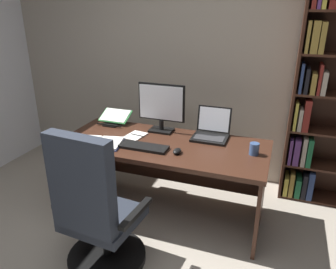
# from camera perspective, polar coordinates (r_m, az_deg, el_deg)

# --- Properties ---
(wall_back) EXTENTS (5.26, 0.12, 2.58)m
(wall_back) POSITION_cam_1_polar(r_m,az_deg,el_deg) (3.59, 6.93, 12.68)
(wall_back) COLOR #A89E8E
(wall_back) RESTS_ON ground
(desk) EXTENTS (1.81, 0.78, 0.72)m
(desk) POSITION_cam_1_polar(r_m,az_deg,el_deg) (3.01, -0.26, -4.17)
(desk) COLOR #381E14
(desk) RESTS_ON ground
(bookshelf) EXTENTS (0.82, 0.30, 2.17)m
(bookshelf) POSITION_cam_1_polar(r_m,az_deg,el_deg) (3.36, 26.22, 5.54)
(bookshelf) COLOR #381E14
(bookshelf) RESTS_ON ground
(office_chair) EXTENTS (0.64, 0.60, 1.11)m
(office_chair) POSITION_cam_1_polar(r_m,az_deg,el_deg) (2.42, -12.59, -13.55)
(office_chair) COLOR black
(office_chair) RESTS_ON ground
(monitor) EXTENTS (0.45, 0.16, 0.46)m
(monitor) POSITION_cam_1_polar(r_m,az_deg,el_deg) (3.06, -1.16, 4.65)
(monitor) COLOR black
(monitor) RESTS_ON desk
(laptop) EXTENTS (0.31, 0.31, 0.26)m
(laptop) POSITION_cam_1_polar(r_m,az_deg,el_deg) (2.99, 7.54, 0.49)
(laptop) COLOR black
(laptop) RESTS_ON desk
(keyboard) EXTENTS (0.42, 0.15, 0.02)m
(keyboard) POSITION_cam_1_polar(r_m,az_deg,el_deg) (2.77, -4.30, -2.17)
(keyboard) COLOR black
(keyboard) RESTS_ON desk
(computer_mouse) EXTENTS (0.06, 0.10, 0.04)m
(computer_mouse) POSITION_cam_1_polar(r_m,az_deg,el_deg) (2.66, 1.61, -2.92)
(computer_mouse) COLOR black
(computer_mouse) RESTS_ON desk
(reading_stand_with_book) EXTENTS (0.30, 0.25, 0.12)m
(reading_stand_with_book) POSITION_cam_1_polar(r_m,az_deg,el_deg) (3.37, -9.31, 2.98)
(reading_stand_with_book) COLOR black
(reading_stand_with_book) RESTS_ON desk
(open_binder) EXTENTS (0.47, 0.36, 0.02)m
(open_binder) POSITION_cam_1_polar(r_m,az_deg,el_deg) (2.91, -12.14, -1.38)
(open_binder) COLOR navy
(open_binder) RESTS_ON desk
(notepad) EXTENTS (0.18, 0.23, 0.01)m
(notepad) POSITION_cam_1_polar(r_m,az_deg,el_deg) (3.03, -5.71, -0.21)
(notepad) COLOR white
(notepad) RESTS_ON desk
(pen) EXTENTS (0.14, 0.03, 0.01)m
(pen) POSITION_cam_1_polar(r_m,az_deg,el_deg) (3.01, -5.38, -0.10)
(pen) COLOR black
(pen) RESTS_ON notepad
(coffee_mug) EXTENTS (0.08, 0.08, 0.10)m
(coffee_mug) POSITION_cam_1_polar(r_m,az_deg,el_deg) (2.72, 14.80, -2.44)
(coffee_mug) COLOR #334C7A
(coffee_mug) RESTS_ON desk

